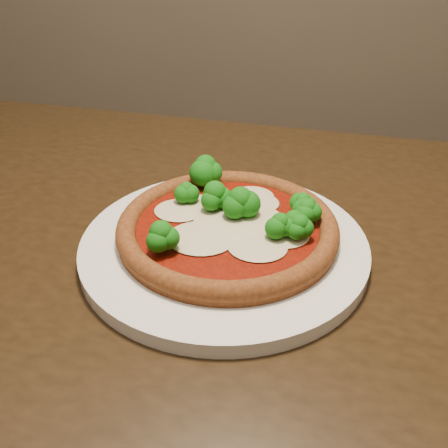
# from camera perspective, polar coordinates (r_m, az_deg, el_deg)

# --- Properties ---
(dining_table) EXTENTS (1.38, 0.98, 0.75)m
(dining_table) POSITION_cam_1_polar(r_m,az_deg,el_deg) (0.67, 1.62, -9.71)
(dining_table) COLOR black
(dining_table) RESTS_ON floor
(plate) EXTENTS (0.35, 0.35, 0.02)m
(plate) POSITION_cam_1_polar(r_m,az_deg,el_deg) (0.61, 0.00, -2.46)
(plate) COLOR silver
(plate) RESTS_ON dining_table
(pizza) EXTENTS (0.27, 0.27, 0.06)m
(pizza) POSITION_cam_1_polar(r_m,az_deg,el_deg) (0.61, 0.77, 0.21)
(pizza) COLOR brown
(pizza) RESTS_ON plate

